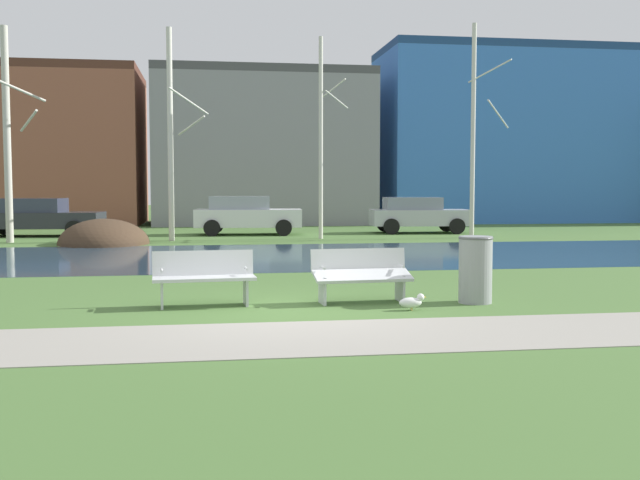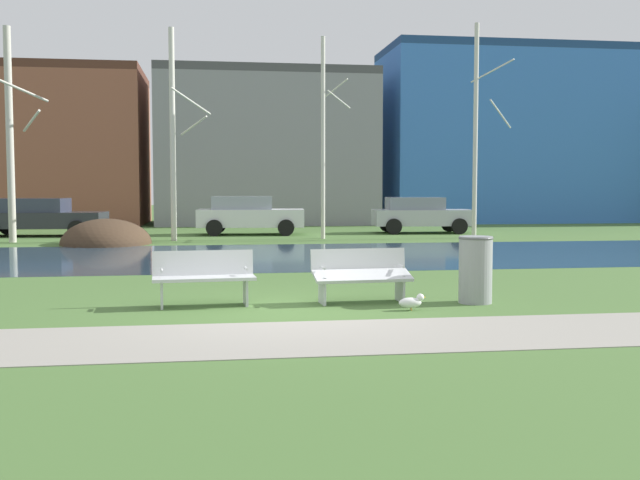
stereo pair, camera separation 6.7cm
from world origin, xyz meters
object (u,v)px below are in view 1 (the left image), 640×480
object	(u,v)px
parked_sedan_second_white	(246,214)
parked_hatch_third_silver	(418,214)
bench_right	(361,274)
trash_bin	(475,268)
bench_left	(204,276)
parked_van_nearest_dark	(35,216)
seagull	(412,302)

from	to	relation	value
parked_sedan_second_white	parked_hatch_third_silver	bearing A→B (deg)	0.17
bench_right	parked_hatch_third_silver	size ratio (longest dim) A/B	0.39
trash_bin	parked_sedan_second_white	world-z (taller)	parked_sedan_second_white
bench_left	trash_bin	size ratio (longest dim) A/B	1.50
parked_sedan_second_white	parked_van_nearest_dark	bearing A→B (deg)	177.86
seagull	parked_van_nearest_dark	world-z (taller)	parked_van_nearest_dark
parked_sedan_second_white	trash_bin	bearing A→B (deg)	-81.34
parked_van_nearest_dark	parked_sedan_second_white	size ratio (longest dim) A/B	1.14
seagull	parked_van_nearest_dark	distance (m)	21.34
seagull	bench_left	bearing A→B (deg)	164.05
bench_right	seagull	size ratio (longest dim) A/B	3.79
bench_left	parked_hatch_third_silver	distance (m)	19.83
trash_bin	seagull	size ratio (longest dim) A/B	2.53
parked_van_nearest_dark	parked_sedan_second_white	distance (m)	8.10
parked_van_nearest_dark	bench_left	bearing A→B (deg)	-70.28
trash_bin	parked_van_nearest_dark	world-z (taller)	parked_van_nearest_dark
parked_van_nearest_dark	parked_hatch_third_silver	xyz separation A→B (m)	(15.15, -0.28, 0.00)
parked_hatch_third_silver	seagull	bearing A→B (deg)	-106.38
seagull	parked_sedan_second_white	xyz separation A→B (m)	(-1.54, 18.72, 0.67)
parked_hatch_third_silver	parked_van_nearest_dark	bearing A→B (deg)	178.94
bench_right	seagull	distance (m)	1.14
parked_van_nearest_dark	parked_hatch_third_silver	world-z (taller)	parked_hatch_third_silver
trash_bin	parked_sedan_second_white	size ratio (longest dim) A/B	0.25
bench_left	parked_sedan_second_white	xyz separation A→B (m)	(1.60, 17.82, 0.33)
bench_right	trash_bin	world-z (taller)	trash_bin
trash_bin	parked_sedan_second_white	bearing A→B (deg)	98.66
bench_right	parked_sedan_second_white	bearing A→B (deg)	93.00
bench_right	parked_van_nearest_dark	size ratio (longest dim) A/B	0.33
bench_right	trash_bin	bearing A→B (deg)	-9.96
parked_hatch_third_silver	bench_right	bearing A→B (deg)	-108.92
bench_left	parked_hatch_third_silver	xyz separation A→B (m)	(8.65, 17.84, 0.31)
parked_van_nearest_dark	parked_hatch_third_silver	bearing A→B (deg)	-1.06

